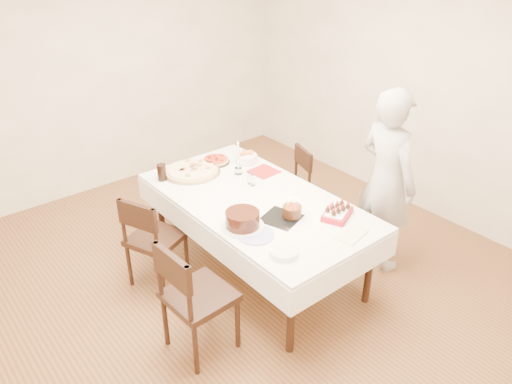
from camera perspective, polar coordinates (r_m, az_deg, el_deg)
floor at (r=4.67m, az=-0.70°, el=-9.27°), size 5.00×5.00×0.00m
wall_back at (r=6.04m, az=-16.15°, el=13.05°), size 4.50×0.04×2.70m
wall_right at (r=5.58m, az=17.96°, el=11.54°), size 0.04×5.00×2.70m
dining_table at (r=4.51m, az=-0.00°, el=-4.94°), size 1.33×2.23×0.75m
chair_right_savory at (r=5.26m, az=3.63°, el=0.68°), size 0.51×0.51×0.81m
chair_left_savory at (r=4.42m, az=-11.37°, el=-5.20°), size 0.60×0.60×0.90m
chair_left_dessert at (r=3.71m, az=-6.48°, el=-11.72°), size 0.52×0.52×0.96m
person at (r=4.54m, az=14.66°, el=1.22°), size 0.47×0.66×1.70m
pizza_white at (r=4.78m, az=-7.37°, el=2.40°), size 0.71×0.71×0.04m
pizza_pepperoni at (r=4.97m, az=-4.62°, el=3.63°), size 0.34×0.34×0.04m
red_placemat at (r=4.78m, az=0.88°, el=2.33°), size 0.27×0.27×0.01m
pasta_bowl at (r=4.96m, az=-1.12°, el=3.91°), size 0.26×0.26×0.07m
taper_candle at (r=4.67m, az=-2.05°, el=3.94°), size 0.08×0.08×0.34m
shaker_pair at (r=4.50m, az=-0.37°, el=1.36°), size 0.12×0.12×0.11m
cola_glass at (r=4.67m, az=-10.72°, el=2.23°), size 0.10×0.10×0.16m
layer_cake at (r=3.89m, az=-1.56°, el=-3.16°), size 0.41×0.41×0.13m
cake_board at (r=4.04m, az=2.85°, el=-3.03°), size 0.36×0.36×0.01m
birthday_cake at (r=4.02m, az=4.15°, el=-1.78°), size 0.19×0.19×0.15m
strawberry_box at (r=4.09m, az=9.28°, el=-2.36°), size 0.33×0.28×0.07m
box_lid at (r=3.90m, az=10.76°, el=-4.81°), size 0.29×0.23×0.02m
plate_stack at (r=3.62m, az=3.20°, el=-6.84°), size 0.26×0.26×0.04m
china_plate at (r=3.82m, az=-0.02°, el=-4.91°), size 0.32×0.32×0.01m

